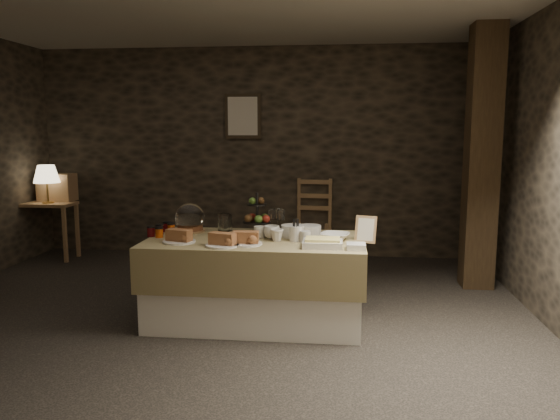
# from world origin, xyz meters

# --- Properties ---
(ground_plane) EXTENTS (5.50, 5.00, 0.01)m
(ground_plane) POSITION_xyz_m (0.00, 0.00, 0.00)
(ground_plane) COLOR black
(ground_plane) RESTS_ON ground
(room_shell) EXTENTS (5.52, 5.02, 2.60)m
(room_shell) POSITION_xyz_m (0.00, 0.00, 1.56)
(room_shell) COLOR black
(room_shell) RESTS_ON ground
(buffet_table) EXTENTS (1.77, 0.94, 0.70)m
(buffet_table) POSITION_xyz_m (0.39, 0.01, 0.40)
(buffet_table) COLOR white
(buffet_table) RESTS_ON ground_plane
(console_table) EXTENTS (0.65, 0.37, 0.70)m
(console_table) POSITION_xyz_m (-2.50, 1.93, 0.57)
(console_table) COLOR olive
(console_table) RESTS_ON ground_plane
(table_lamp) EXTENTS (0.31, 0.31, 0.46)m
(table_lamp) POSITION_xyz_m (-2.45, 1.88, 1.05)
(table_lamp) COLOR #B2893D
(table_lamp) RESTS_ON console_table
(wine_rack) EXTENTS (0.42, 0.26, 0.34)m
(wine_rack) POSITION_xyz_m (-2.45, 2.11, 0.87)
(wine_rack) COLOR olive
(wine_rack) RESTS_ON console_table
(chair) EXTENTS (0.50, 0.48, 0.76)m
(chair) POSITION_xyz_m (0.73, 2.35, 0.43)
(chair) COLOR olive
(chair) RESTS_ON ground_plane
(timber_column) EXTENTS (0.30, 0.30, 2.60)m
(timber_column) POSITION_xyz_m (2.46, 1.29, 1.30)
(timber_column) COLOR black
(timber_column) RESTS_ON ground_plane
(framed_picture) EXTENTS (0.45, 0.04, 0.55)m
(framed_picture) POSITION_xyz_m (-0.15, 2.47, 1.75)
(framed_picture) COLOR #2F2417
(framed_picture) RESTS_ON room_shell
(plate_stack_a) EXTENTS (0.19, 0.19, 0.10)m
(plate_stack_a) POSITION_xyz_m (0.68, 0.13, 0.75)
(plate_stack_a) COLOR silver
(plate_stack_a) RESTS_ON buffet_table
(plate_stack_b) EXTENTS (0.20, 0.20, 0.08)m
(plate_stack_b) POSITION_xyz_m (0.81, 0.22, 0.74)
(plate_stack_b) COLOR silver
(plate_stack_b) RESTS_ON buffet_table
(cutlery_holder) EXTENTS (0.10, 0.10, 0.12)m
(cutlery_holder) POSITION_xyz_m (0.72, -0.04, 0.76)
(cutlery_holder) COLOR silver
(cutlery_holder) RESTS_ON buffet_table
(cup_a) EXTENTS (0.18, 0.18, 0.11)m
(cup_a) POSITION_xyz_m (0.52, 0.04, 0.75)
(cup_a) COLOR silver
(cup_a) RESTS_ON buffet_table
(cup_b) EXTENTS (0.13, 0.13, 0.10)m
(cup_b) POSITION_xyz_m (0.57, -0.06, 0.75)
(cup_b) COLOR silver
(cup_b) RESTS_ON buffet_table
(mug_c) EXTENTS (0.09, 0.09, 0.09)m
(mug_c) POSITION_xyz_m (0.41, 0.07, 0.75)
(mug_c) COLOR silver
(mug_c) RESTS_ON buffet_table
(mug_d) EXTENTS (0.08, 0.08, 0.09)m
(mug_d) POSITION_xyz_m (0.80, -0.07, 0.75)
(mug_d) COLOR silver
(mug_d) RESTS_ON buffet_table
(bowl) EXTENTS (0.28, 0.28, 0.06)m
(bowl) POSITION_xyz_m (1.03, 0.04, 0.73)
(bowl) COLOR silver
(bowl) RESTS_ON buffet_table
(cake_dome) EXTENTS (0.26, 0.26, 0.26)m
(cake_dome) POSITION_xyz_m (-0.24, 0.28, 0.80)
(cake_dome) COLOR olive
(cake_dome) RESTS_ON buffet_table
(fruit_stand) EXTENTS (0.25, 0.25, 0.35)m
(fruit_stand) POSITION_xyz_m (0.36, 0.28, 0.84)
(fruit_stand) COLOR black
(fruit_stand) RESTS_ON buffet_table
(bread_platter_left) EXTENTS (0.26, 0.26, 0.11)m
(bread_platter_left) POSITION_xyz_m (-0.19, -0.20, 0.74)
(bread_platter_left) COLOR silver
(bread_platter_left) RESTS_ON buffet_table
(bread_platter_center) EXTENTS (0.26, 0.26, 0.11)m
(bread_platter_center) POSITION_xyz_m (0.18, -0.30, 0.74)
(bread_platter_center) COLOR silver
(bread_platter_center) RESTS_ON buffet_table
(bread_platter_right) EXTENTS (0.26, 0.26, 0.11)m
(bread_platter_right) POSITION_xyz_m (0.34, -0.22, 0.74)
(bread_platter_right) COLOR silver
(bread_platter_right) RESTS_ON buffet_table
(jam_jars) EXTENTS (0.18, 0.32, 0.07)m
(jam_jars) POSITION_xyz_m (-0.44, 0.10, 0.74)
(jam_jars) COLOR #620E12
(jam_jars) RESTS_ON buffet_table
(tart_dish) EXTENTS (0.30, 0.22, 0.07)m
(tart_dish) POSITION_xyz_m (0.94, -0.24, 0.73)
(tart_dish) COLOR silver
(tart_dish) RESTS_ON buffet_table
(square_dish) EXTENTS (0.14, 0.14, 0.04)m
(square_dish) POSITION_xyz_m (1.19, -0.30, 0.72)
(square_dish) COLOR silver
(square_dish) RESTS_ON buffet_table
(menu_frame) EXTENTS (0.18, 0.12, 0.22)m
(menu_frame) POSITION_xyz_m (1.28, 0.05, 0.79)
(menu_frame) COLOR olive
(menu_frame) RESTS_ON buffet_table
(storage_jar_a) EXTENTS (0.10, 0.10, 0.16)m
(storage_jar_a) POSITION_xyz_m (0.06, 0.30, 0.78)
(storage_jar_a) COLOR white
(storage_jar_a) RESTS_ON buffet_table
(storage_jar_b) EXTENTS (0.09, 0.09, 0.14)m
(storage_jar_b) POSITION_xyz_m (0.08, 0.35, 0.77)
(storage_jar_b) COLOR white
(storage_jar_b) RESTS_ON buffet_table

